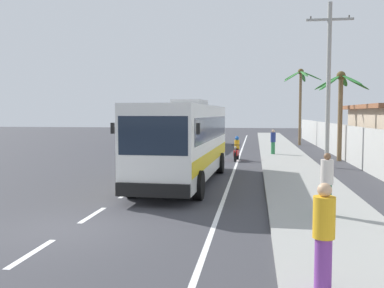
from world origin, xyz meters
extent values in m
plane|color=#3A3A3F|center=(0.00, 0.00, 0.00)|extent=(160.00, 160.00, 0.00)
cube|color=#999993|center=(6.80, 10.00, 0.07)|extent=(3.20, 90.00, 0.14)
cube|color=white|center=(0.00, -2.05, 0.00)|extent=(0.16, 2.00, 0.01)
cube|color=white|center=(0.00, 1.54, 0.00)|extent=(0.16, 2.00, 0.01)
cube|color=white|center=(0.00, 5.13, 0.00)|extent=(0.16, 2.00, 0.01)
cube|color=white|center=(0.00, 8.72, 0.00)|extent=(0.16, 2.00, 0.01)
cube|color=white|center=(0.00, 12.31, 0.00)|extent=(0.16, 2.00, 0.01)
cube|color=white|center=(0.00, 15.90, 0.00)|extent=(0.16, 2.00, 0.01)
cube|color=white|center=(0.00, 19.49, 0.00)|extent=(0.16, 2.00, 0.01)
cube|color=white|center=(0.00, 23.08, 0.00)|extent=(0.16, 2.00, 0.01)
cube|color=white|center=(0.00, 26.67, 0.00)|extent=(0.16, 2.00, 0.01)
cube|color=white|center=(0.00, 30.26, 0.00)|extent=(0.16, 2.00, 0.01)
cube|color=white|center=(0.00, 33.85, 0.00)|extent=(0.16, 2.00, 0.01)
cube|color=white|center=(0.00, 37.44, 0.00)|extent=(0.16, 2.00, 0.01)
cube|color=white|center=(0.00, 41.03, 0.00)|extent=(0.16, 2.00, 0.01)
cube|color=white|center=(0.00, 44.62, 0.00)|extent=(0.16, 2.00, 0.01)
cube|color=white|center=(0.00, 48.21, 0.00)|extent=(0.16, 2.00, 0.01)
cube|color=white|center=(3.71, 15.00, 0.00)|extent=(0.14, 70.00, 0.01)
cube|color=#B2B2AD|center=(10.60, 14.00, 1.14)|extent=(0.24, 60.00, 2.28)
cube|color=silver|center=(1.74, 8.00, 1.88)|extent=(2.82, 10.66, 2.98)
cube|color=#192333|center=(1.75, 8.20, 2.40)|extent=(2.82, 9.81, 0.95)
cube|color=#192333|center=(1.57, 2.75, 2.33)|extent=(2.29, 0.17, 1.25)
cube|color=yellow|center=(1.74, 8.00, 1.21)|extent=(2.85, 10.45, 0.54)
cube|color=black|center=(1.57, 2.66, 0.59)|extent=(2.44, 0.24, 0.44)
cube|color=#B7B7B7|center=(1.78, 9.32, 3.51)|extent=(1.44, 2.37, 0.28)
cube|color=black|center=(3.00, 2.92, 2.55)|extent=(0.12, 0.08, 0.36)
cube|color=black|center=(0.16, 3.01, 2.55)|extent=(0.12, 0.08, 0.36)
cylinder|color=black|center=(2.84, 4.26, 0.52)|extent=(0.35, 1.05, 1.04)
cylinder|color=black|center=(0.41, 4.34, 0.52)|extent=(0.35, 1.05, 1.04)
cylinder|color=black|center=(3.06, 11.14, 0.52)|extent=(0.35, 1.05, 1.04)
cylinder|color=black|center=(0.63, 11.21, 0.52)|extent=(0.35, 1.05, 1.04)
cube|color=#2366A8|center=(-2.03, 28.98, 1.89)|extent=(3.03, 11.77, 3.00)
cube|color=#192333|center=(-2.04, 28.78, 2.42)|extent=(3.02, 10.84, 0.96)
cube|color=#192333|center=(-1.73, 34.76, 2.34)|extent=(2.24, 0.22, 1.26)
cube|color=red|center=(-2.03, 28.98, 1.22)|extent=(3.06, 11.54, 0.54)
cube|color=black|center=(-1.73, 34.85, 0.59)|extent=(2.39, 0.28, 0.44)
cube|color=#B7B7B7|center=(-2.11, 27.52, 3.53)|extent=(1.47, 2.63, 0.28)
cube|color=black|center=(-3.14, 34.62, 2.57)|extent=(0.12, 0.09, 0.36)
cube|color=black|center=(-0.35, 34.48, 2.57)|extent=(0.12, 0.09, 0.36)
cylinder|color=black|center=(-3.01, 33.12, 0.52)|extent=(0.37, 1.06, 1.04)
cylinder|color=black|center=(-0.63, 32.99, 0.52)|extent=(0.37, 1.06, 1.04)
cylinder|color=black|center=(-3.40, 25.55, 0.52)|extent=(0.37, 1.06, 1.04)
cylinder|color=black|center=(-1.02, 25.42, 0.52)|extent=(0.37, 1.06, 1.04)
cylinder|color=black|center=(3.57, 16.52, 0.30)|extent=(0.15, 0.61, 0.60)
cylinder|color=black|center=(3.68, 17.88, 0.30)|extent=(0.17, 0.61, 0.60)
cube|color=red|center=(3.62, 17.15, 0.52)|extent=(0.32, 1.12, 0.36)
cube|color=black|center=(3.64, 17.45, 0.72)|extent=(0.29, 0.62, 0.12)
cylinder|color=gray|center=(3.58, 16.64, 0.60)|extent=(0.08, 0.32, 0.67)
cylinder|color=black|center=(3.59, 16.74, 1.04)|extent=(0.56, 0.08, 0.04)
sphere|color=#EAEACC|center=(3.58, 16.62, 0.90)|extent=(0.14, 0.14, 0.14)
cylinder|color=gold|center=(3.64, 17.40, 1.01)|extent=(0.32, 0.32, 0.59)
sphere|color=blue|center=(3.64, 17.40, 1.44)|extent=(0.26, 0.26, 0.26)
cylinder|color=#2D7A47|center=(6.82, 1.96, 0.58)|extent=(0.28, 0.28, 0.89)
cylinder|color=beige|center=(6.82, 1.96, 1.38)|extent=(0.36, 0.36, 0.70)
sphere|color=brown|center=(6.82, 1.96, 1.82)|extent=(0.20, 0.20, 0.20)
cylinder|color=#75388E|center=(5.90, -3.49, 0.57)|extent=(0.28, 0.28, 0.87)
cylinder|color=gold|center=(5.90, -3.49, 1.35)|extent=(0.36, 0.36, 0.68)
sphere|color=tan|center=(5.90, -3.49, 1.80)|extent=(0.24, 0.24, 0.24)
cylinder|color=#2D7A47|center=(6.07, 20.66, 0.57)|extent=(0.28, 0.28, 0.85)
cylinder|color=navy|center=(6.07, 20.66, 1.33)|extent=(0.36, 0.36, 0.68)
sphere|color=tan|center=(6.07, 20.66, 1.77)|extent=(0.21, 0.21, 0.21)
cylinder|color=#9E9E99|center=(8.80, 14.44, 4.57)|extent=(0.24, 0.24, 9.14)
cube|color=#9E9E99|center=(8.80, 14.44, 8.20)|extent=(2.55, 0.12, 0.12)
cylinder|color=#4C4742|center=(7.78, 14.44, 8.32)|extent=(0.08, 0.08, 0.16)
cylinder|color=#4C4742|center=(9.82, 14.44, 8.32)|extent=(0.08, 0.08, 0.16)
cylinder|color=brown|center=(9.02, 31.73, 3.46)|extent=(0.25, 0.25, 6.92)
ellipsoid|color=#3D893D|center=(10.00, 31.76, 6.58)|extent=(2.02, 0.42, 0.99)
ellipsoid|color=#3D893D|center=(9.31, 32.67, 6.58)|extent=(0.95, 2.03, 0.98)
ellipsoid|color=#3D893D|center=(8.32, 32.47, 6.66)|extent=(1.68, 1.75, 0.83)
ellipsoid|color=#3D893D|center=(8.21, 31.25, 6.50)|extent=(1.85, 1.31, 1.15)
ellipsoid|color=#3D893D|center=(9.22, 30.73, 6.68)|extent=(0.76, 2.11, 0.79)
sphere|color=brown|center=(9.02, 31.73, 6.97)|extent=(0.56, 0.56, 0.56)
cylinder|color=brown|center=(10.13, 17.99, 2.68)|extent=(0.29, 0.29, 5.36)
ellipsoid|color=#28702D|center=(11.04, 18.17, 5.00)|extent=(1.94, 0.73, 1.04)
ellipsoid|color=#28702D|center=(10.48, 18.91, 5.15)|extent=(1.04, 2.02, 0.73)
ellipsoid|color=#28702D|center=(9.40, 18.59, 5.03)|extent=(1.72, 1.51, 0.97)
ellipsoid|color=#28702D|center=(9.39, 17.47, 4.95)|extent=(1.73, 1.36, 1.13)
ellipsoid|color=#28702D|center=(10.58, 17.13, 5.09)|extent=(1.23, 1.93, 0.85)
sphere|color=brown|center=(10.13, 17.99, 5.41)|extent=(0.56, 0.56, 0.56)
camera|label=1|loc=(4.77, -10.69, 3.04)|focal=40.63mm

